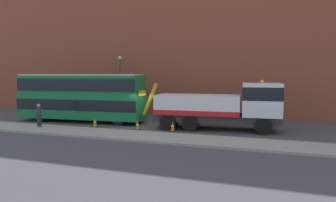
{
  "coord_description": "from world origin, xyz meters",
  "views": [
    {
      "loc": [
        8.88,
        -21.44,
        4.03
      ],
      "look_at": [
        1.59,
        0.06,
        2.0
      ],
      "focal_mm": 31.76,
      "sensor_mm": 36.0,
      "label": 1
    }
  ],
  "objects_px": {
    "street_lamp": "(120,80)",
    "traffic_cone_near_truck": "(173,127)",
    "traffic_cone_midway": "(137,125)",
    "pedestrian_onlooker": "(39,116)",
    "traffic_cone_near_bus": "(95,123)",
    "recovery_tow_truck": "(222,106)",
    "double_decker_bus": "(81,96)"
  },
  "relations": [
    {
      "from": "double_decker_bus",
      "to": "traffic_cone_midway",
      "type": "relative_size",
      "value": 15.51
    },
    {
      "from": "traffic_cone_near_truck",
      "to": "traffic_cone_near_bus",
      "type": "bearing_deg",
      "value": -177.16
    },
    {
      "from": "pedestrian_onlooker",
      "to": "traffic_cone_midway",
      "type": "bearing_deg",
      "value": -13.07
    },
    {
      "from": "double_decker_bus",
      "to": "street_lamp",
      "type": "xyz_separation_m",
      "value": [
        1.22,
        4.79,
        1.24
      ]
    },
    {
      "from": "street_lamp",
      "to": "traffic_cone_near_truck",
      "type": "bearing_deg",
      "value": -40.62
    },
    {
      "from": "recovery_tow_truck",
      "to": "traffic_cone_midway",
      "type": "relative_size",
      "value": 14.19
    },
    {
      "from": "street_lamp",
      "to": "double_decker_bus",
      "type": "bearing_deg",
      "value": -104.3
    },
    {
      "from": "traffic_cone_near_bus",
      "to": "street_lamp",
      "type": "distance_m",
      "value": 7.58
    },
    {
      "from": "pedestrian_onlooker",
      "to": "traffic_cone_near_bus",
      "type": "relative_size",
      "value": 2.38
    },
    {
      "from": "traffic_cone_near_truck",
      "to": "street_lamp",
      "type": "bearing_deg",
      "value": 139.38
    },
    {
      "from": "double_decker_bus",
      "to": "pedestrian_onlooker",
      "type": "bearing_deg",
      "value": -109.04
    },
    {
      "from": "recovery_tow_truck",
      "to": "pedestrian_onlooker",
      "type": "xyz_separation_m",
      "value": [
        -12.99,
        -3.87,
        -0.77
      ]
    },
    {
      "from": "double_decker_bus",
      "to": "traffic_cone_near_bus",
      "type": "bearing_deg",
      "value": -41.72
    },
    {
      "from": "double_decker_bus",
      "to": "street_lamp",
      "type": "bearing_deg",
      "value": 71.47
    },
    {
      "from": "street_lamp",
      "to": "traffic_cone_near_bus",
      "type": "bearing_deg",
      "value": -78.66
    },
    {
      "from": "double_decker_bus",
      "to": "pedestrian_onlooker",
      "type": "relative_size",
      "value": 6.53
    },
    {
      "from": "recovery_tow_truck",
      "to": "traffic_cone_near_bus",
      "type": "relative_size",
      "value": 14.19
    },
    {
      "from": "traffic_cone_midway",
      "to": "pedestrian_onlooker",
      "type": "bearing_deg",
      "value": -165.21
    },
    {
      "from": "recovery_tow_truck",
      "to": "double_decker_bus",
      "type": "distance_m",
      "value": 11.99
    },
    {
      "from": "traffic_cone_near_truck",
      "to": "recovery_tow_truck",
      "type": "bearing_deg",
      "value": 27.89
    },
    {
      "from": "traffic_cone_near_truck",
      "to": "street_lamp",
      "type": "xyz_separation_m",
      "value": [
        -7.53,
        6.46,
        3.13
      ]
    },
    {
      "from": "double_decker_bus",
      "to": "street_lamp",
      "type": "distance_m",
      "value": 5.09
    },
    {
      "from": "double_decker_bus",
      "to": "traffic_cone_near_truck",
      "type": "distance_m",
      "value": 9.11
    },
    {
      "from": "street_lamp",
      "to": "pedestrian_onlooker",
      "type": "bearing_deg",
      "value": -104.53
    },
    {
      "from": "traffic_cone_midway",
      "to": "traffic_cone_near_truck",
      "type": "height_order",
      "value": "same"
    },
    {
      "from": "recovery_tow_truck",
      "to": "street_lamp",
      "type": "bearing_deg",
      "value": 151.93
    },
    {
      "from": "recovery_tow_truck",
      "to": "pedestrian_onlooker",
      "type": "height_order",
      "value": "recovery_tow_truck"
    },
    {
      "from": "street_lamp",
      "to": "recovery_tow_truck",
      "type": "bearing_deg",
      "value": -23.84
    },
    {
      "from": "traffic_cone_near_bus",
      "to": "street_lamp",
      "type": "xyz_separation_m",
      "value": [
        -1.36,
        6.76,
        3.13
      ]
    },
    {
      "from": "traffic_cone_near_truck",
      "to": "traffic_cone_midway",
      "type": "bearing_deg",
      "value": -173.93
    },
    {
      "from": "recovery_tow_truck",
      "to": "street_lamp",
      "type": "xyz_separation_m",
      "value": [
        -10.76,
        4.75,
        1.71
      ]
    },
    {
      "from": "traffic_cone_near_bus",
      "to": "traffic_cone_near_truck",
      "type": "relative_size",
      "value": 1.0
    }
  ]
}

